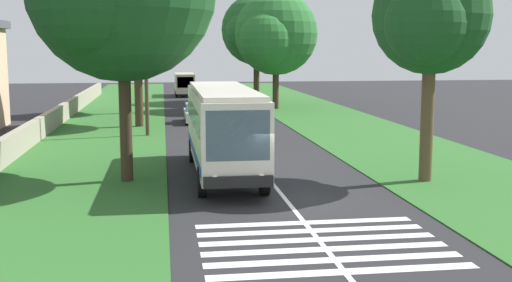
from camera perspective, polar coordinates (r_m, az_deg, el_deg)
name	(u,v)px	position (r m, az deg, el deg)	size (l,w,h in m)	color
ground	(285,199)	(23.44, 2.60, -5.13)	(160.00, 160.00, 0.00)	#262628
grass_verge_left	(95,143)	(37.99, -14.00, -0.17)	(120.00, 8.00, 0.04)	#2D6628
grass_verge_right	(372,137)	(39.80, 10.19, 0.32)	(120.00, 8.00, 0.04)	#2D6628
centre_line	(238,140)	(38.04, -1.62, 0.05)	(110.00, 0.16, 0.01)	silver
coach_bus	(223,125)	(27.43, -2.91, 1.38)	(11.16, 2.62, 3.73)	silver
zebra_crossing	(322,244)	(18.29, 5.84, -9.02)	(4.95, 6.80, 0.01)	silver
trailing_car_0	(197,113)	(47.30, -5.23, 2.44)	(4.30, 1.78, 1.43)	silver
trailing_car_1	(233,104)	(54.95, -2.05, 3.27)	(4.30, 1.78, 1.43)	gold
trailing_car_2	(227,97)	(62.87, -2.59, 3.90)	(4.30, 1.78, 1.43)	#B7A893
trailing_minibus_0	(185,82)	(73.35, -6.31, 5.16)	(6.00, 2.14, 2.53)	#BFB299
roadside_tree_left_0	(135,20)	(45.07, -10.63, 10.39)	(7.74, 6.93, 10.79)	#3D2D1E
roadside_tree_left_2	(135,29)	(54.45, -10.63, 9.69)	(6.18, 5.30, 9.68)	#3D2D1E
roadside_tree_right_0	(274,36)	(57.25, 1.56, 9.25)	(8.70, 7.27, 10.23)	#3D2D1E
roadside_tree_right_1	(427,20)	(26.82, 14.83, 10.25)	(5.69, 4.63, 8.93)	brown
roadside_tree_right_2	(255,32)	(64.96, -0.13, 9.59)	(8.26, 6.96, 10.58)	#3D2D1E
utility_pole	(146,60)	(40.18, -9.66, 7.01)	(0.24, 1.40, 8.91)	#473828
roadside_wall	(48,123)	(43.29, -17.86, 1.56)	(70.00, 0.40, 1.27)	#9E937F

